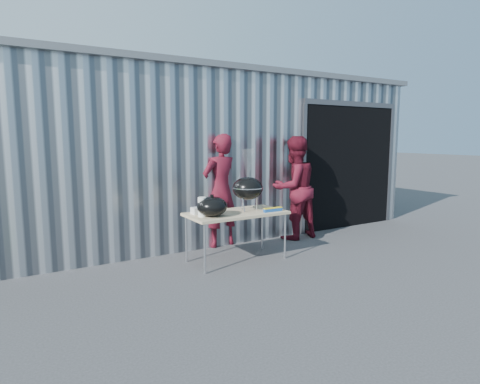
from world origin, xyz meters
TOP-DOWN VIEW (x-y plane):
  - ground at (0.00, 0.00)m, footprint 80.00×80.00m
  - building at (0.92, 4.59)m, footprint 8.20×6.20m
  - folding_table at (0.07, 0.87)m, footprint 1.50×0.75m
  - kettle_grill at (0.29, 0.89)m, footprint 0.48×0.48m
  - grill_lid at (-0.39, 0.77)m, footprint 0.44×0.44m
  - paper_towels at (-0.52, 0.82)m, footprint 0.12×0.12m
  - white_tub at (-0.48, 1.03)m, footprint 0.20×0.15m
  - foil_box at (0.58, 0.62)m, footprint 0.32×0.05m
  - person_cook at (0.27, 1.74)m, footprint 0.77×0.57m
  - person_bystander at (1.69, 1.50)m, footprint 0.94×0.75m

SIDE VIEW (x-z plane):
  - ground at x=0.00m, z-range 0.00..0.00m
  - folding_table at x=0.07m, z-range 0.33..1.08m
  - foil_box at x=0.58m, z-range 0.75..0.81m
  - white_tub at x=-0.48m, z-range 0.75..0.85m
  - paper_towels at x=-0.52m, z-range 0.75..1.03m
  - grill_lid at x=-0.39m, z-range 0.74..1.05m
  - person_bystander at x=1.69m, z-range 0.00..1.90m
  - person_cook at x=0.27m, z-range 0.00..1.93m
  - kettle_grill at x=0.29m, z-range 0.69..1.64m
  - building at x=0.92m, z-range -0.01..3.09m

